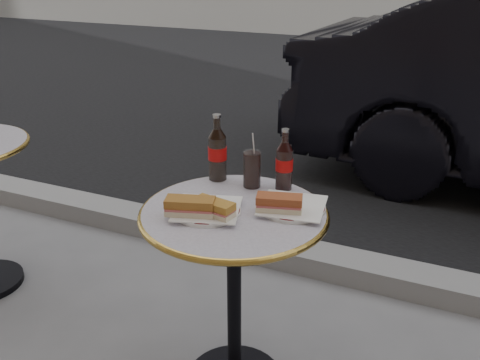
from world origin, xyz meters
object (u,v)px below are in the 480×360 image
at_px(cola_bottle_left, 217,147).
at_px(cola_glass, 252,169).
at_px(plate_left, 207,211).
at_px(cola_bottle_right, 284,159).
at_px(bistro_table, 234,303).
at_px(plate_right, 292,208).

bearing_deg(cola_bottle_left, cola_glass, -4.85).
distance_m(plate_left, cola_bottle_right, 0.34).
distance_m(bistro_table, cola_glass, 0.48).
relative_size(bistro_table, plate_left, 3.36).
relative_size(cola_bottle_left, cola_bottle_right, 1.12).
bearing_deg(cola_bottle_right, plate_right, -60.28).
bearing_deg(plate_left, bistro_table, 35.59).
height_order(cola_bottle_left, cola_bottle_right, cola_bottle_left).
distance_m(bistro_table, cola_bottle_left, 0.56).
bearing_deg(plate_right, cola_bottle_right, 119.72).
relative_size(cola_bottle_right, cola_glass, 1.68).
bearing_deg(cola_glass, cola_bottle_left, 175.15).
height_order(bistro_table, plate_right, plate_right).
height_order(plate_left, plate_right, same).
xyz_separation_m(plate_left, cola_bottle_left, (-0.09, 0.27, 0.12)).
xyz_separation_m(plate_left, cola_bottle_right, (0.16, 0.28, 0.11)).
relative_size(bistro_table, cola_bottle_right, 3.29).
bearing_deg(bistro_table, cola_bottle_right, 69.11).
xyz_separation_m(cola_bottle_left, cola_bottle_right, (0.25, 0.02, -0.01)).
bearing_deg(cola_bottle_right, bistro_table, -110.89).
relative_size(plate_left, plate_right, 1.00).
bearing_deg(cola_bottle_left, cola_bottle_right, 3.85).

